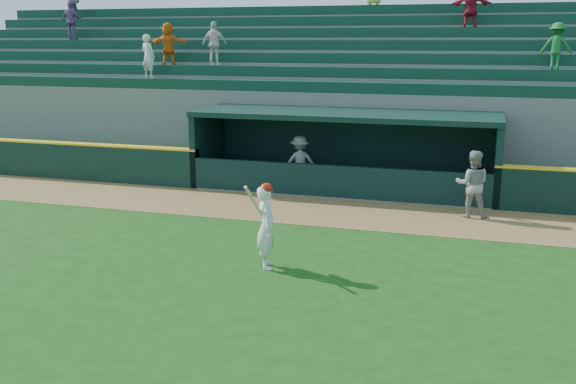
% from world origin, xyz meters
% --- Properties ---
extents(ground, '(120.00, 120.00, 0.00)m').
position_xyz_m(ground, '(0.00, 0.00, 0.00)').
color(ground, '#164010').
rests_on(ground, ground).
extents(warning_track, '(40.00, 3.00, 0.01)m').
position_xyz_m(warning_track, '(0.00, 4.90, 0.01)').
color(warning_track, brown).
rests_on(warning_track, ground).
extents(dugout_player_front, '(0.91, 0.73, 1.80)m').
position_xyz_m(dugout_player_front, '(3.95, 5.49, 0.90)').
color(dugout_player_front, gray).
rests_on(dugout_player_front, ground).
extents(dugout_player_inside, '(1.25, 1.02, 1.69)m').
position_xyz_m(dugout_player_inside, '(-1.38, 7.50, 0.84)').
color(dugout_player_inside, '#A7A7A2').
rests_on(dugout_player_inside, ground).
extents(dugout, '(9.40, 2.80, 2.46)m').
position_xyz_m(dugout, '(0.00, 8.00, 1.36)').
color(dugout, slate).
rests_on(dugout, ground).
extents(stands, '(34.50, 6.25, 7.54)m').
position_xyz_m(stands, '(-0.01, 12.57, 2.40)').
color(stands, slate).
rests_on(stands, ground).
extents(batter_at_plate, '(0.64, 0.82, 1.82)m').
position_xyz_m(batter_at_plate, '(-0.04, 0.21, 0.91)').
color(batter_at_plate, white).
rests_on(batter_at_plate, ground).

